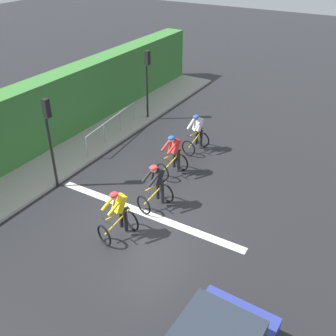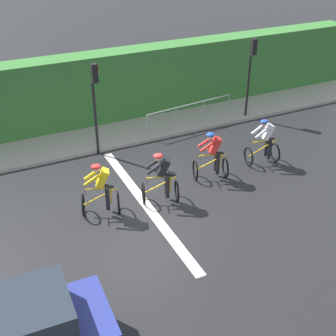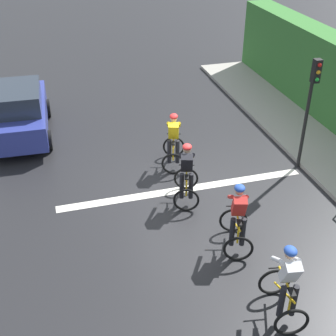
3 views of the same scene
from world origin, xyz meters
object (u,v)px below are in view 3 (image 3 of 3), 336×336
traffic_light_near_crossing (311,98)px  cyclist_second (237,219)px  cyclist_lead (286,286)px  car_navy (19,111)px  cyclist_mid (186,175)px  cyclist_fourth (174,142)px

traffic_light_near_crossing → cyclist_second: bearing=40.8°
cyclist_lead → cyclist_second: bearing=-87.5°
cyclist_second → car_navy: car_navy is taller
traffic_light_near_crossing → cyclist_mid: bearing=10.7°
cyclist_mid → cyclist_fourth: bearing=-95.6°
cyclist_mid → car_navy: bearing=-50.8°
cyclist_lead → cyclist_fourth: 6.04m
cyclist_mid → car_navy: 6.59m
cyclist_second → cyclist_fourth: same height
traffic_light_near_crossing → car_navy: bearing=-28.9°
traffic_light_near_crossing → cyclist_lead: bearing=57.4°
cyclist_second → traffic_light_near_crossing: 4.51m
cyclist_lead → traffic_light_near_crossing: size_ratio=0.50×
cyclist_mid → traffic_light_near_crossing: bearing=-169.3°
car_navy → cyclist_second: bearing=123.2°
car_navy → traffic_light_near_crossing: traffic_light_near_crossing is taller
cyclist_second → traffic_light_near_crossing: traffic_light_near_crossing is taller
cyclist_fourth → car_navy: car_navy is taller
cyclist_lead → cyclist_second: 2.13m
cyclist_fourth → traffic_light_near_crossing: 4.03m
cyclist_lead → cyclist_second: same height
cyclist_lead → car_navy: bearing=-62.7°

